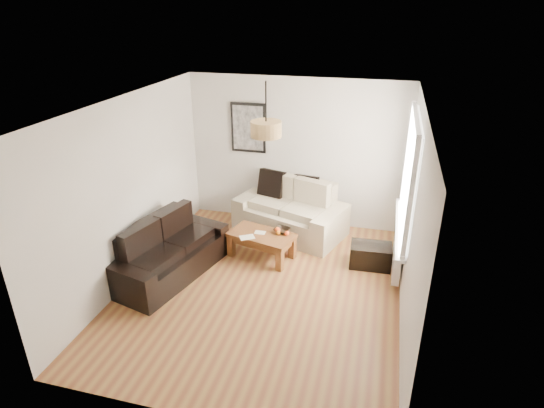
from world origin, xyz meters
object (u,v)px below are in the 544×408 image
(sofa_leather, at_px, (168,249))
(coffee_table, at_px, (262,245))
(loveseat_cream, at_px, (290,208))
(ottoman, at_px, (371,255))

(sofa_leather, relative_size, coffee_table, 1.85)
(loveseat_cream, xyz_separation_m, sofa_leather, (-1.45, -1.74, -0.05))
(loveseat_cream, distance_m, sofa_leather, 2.26)
(sofa_leather, distance_m, coffee_table, 1.45)
(loveseat_cream, xyz_separation_m, coffee_table, (-0.25, -0.94, -0.25))
(loveseat_cream, relative_size, ottoman, 2.95)
(coffee_table, bearing_deg, loveseat_cream, 74.94)
(loveseat_cream, relative_size, coffee_table, 1.82)
(coffee_table, bearing_deg, ottoman, 5.52)
(coffee_table, bearing_deg, sofa_leather, -146.25)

